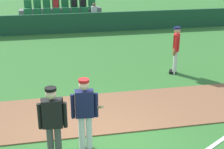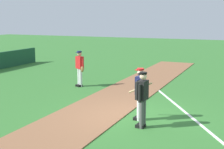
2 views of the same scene
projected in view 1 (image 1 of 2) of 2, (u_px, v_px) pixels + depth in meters
name	position (u px, v px, depth m)	size (l,w,h in m)	color
ground_plane	(93.00, 143.00, 7.60)	(80.00, 80.00, 0.00)	#33702D
infield_dirt_path	(85.00, 113.00, 9.01)	(28.00, 2.48, 0.03)	brown
foul_line_chalk	(220.00, 141.00, 7.70)	(12.00, 0.10, 0.01)	white
dugout_fence	(63.00, 24.00, 18.04)	(20.00, 0.16, 1.10)	#19472D
stadium_bleachers	(62.00, 20.00, 19.39)	(5.00, 2.10, 1.90)	slate
batter_navy_jersey	(85.00, 113.00, 6.96)	(0.67, 0.79, 1.76)	white
umpire_home_plate	(53.00, 122.00, 6.54)	(0.59, 0.33, 1.76)	#4C4C4C
runner_red_jersey	(176.00, 49.00, 11.74)	(0.44, 0.61, 1.76)	silver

